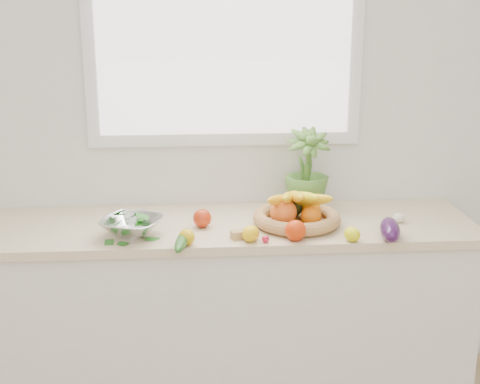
{
  "coord_description": "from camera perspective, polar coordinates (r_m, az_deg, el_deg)",
  "views": [
    {
      "loc": [
        -0.16,
        -0.93,
        1.89
      ],
      "look_at": [
        0.05,
        1.93,
        1.05
      ],
      "focal_mm": 50.0,
      "sensor_mm": 36.0,
      "label": 1
    }
  ],
  "objects": [
    {
      "name": "eggplant",
      "position": [
        2.89,
        12.67,
        -3.15
      ],
      "size": [
        0.12,
        0.23,
        0.09
      ],
      "primitive_type": "ellipsoid",
      "rotation": [
        0.0,
        0.0,
        -0.18
      ],
      "color": "#33103E",
      "rests_on": "countertop"
    },
    {
      "name": "garlic_a",
      "position": [
        2.94,
        2.38,
        -2.89
      ],
      "size": [
        0.07,
        0.07,
        0.05
      ],
      "primitive_type": "ellipsoid",
      "rotation": [
        0.0,
        0.0,
        0.24
      ],
      "color": "silver",
      "rests_on": "countertop"
    },
    {
      "name": "countertop",
      "position": [
        3.05,
        -0.97,
        -2.98
      ],
      "size": [
        2.24,
        0.62,
        0.04
      ],
      "primitive_type": "cube",
      "color": "beige",
      "rests_on": "counter_cabinet"
    },
    {
      "name": "orange_loose",
      "position": [
        2.82,
        4.75,
        -3.29
      ],
      "size": [
        0.12,
        0.12,
        0.09
      ],
      "primitive_type": "sphere",
      "rotation": [
        0.0,
        0.0,
        -0.41
      ],
      "color": "red",
      "rests_on": "countertop"
    },
    {
      "name": "garlic_c",
      "position": [
        2.91,
        6.63,
        -3.19
      ],
      "size": [
        0.06,
        0.06,
        0.04
      ],
      "primitive_type": "ellipsoid",
      "rotation": [
        0.0,
        0.0,
        -0.1
      ],
      "color": "silver",
      "rests_on": "countertop"
    },
    {
      "name": "fruit_basket",
      "position": [
        3.01,
        4.81,
        -1.81
      ],
      "size": [
        0.42,
        0.42,
        0.19
      ],
      "color": "#AE8B4D",
      "rests_on": "countertop"
    },
    {
      "name": "ginger",
      "position": [
        2.85,
        0.3,
        -3.59
      ],
      "size": [
        0.12,
        0.07,
        0.03
      ],
      "primitive_type": "cube",
      "rotation": [
        0.0,
        0.0,
        0.3
      ],
      "color": "tan",
      "rests_on": "countertop"
    },
    {
      "name": "window_frame",
      "position": [
        3.17,
        -1.34,
        13.81
      ],
      "size": [
        1.3,
        0.03,
        1.1
      ],
      "primitive_type": "cube",
      "color": "white",
      "rests_on": "back_wall"
    },
    {
      "name": "apple",
      "position": [
        2.98,
        -3.24,
        -2.25
      ],
      "size": [
        0.1,
        0.1,
        0.08
      ],
      "primitive_type": "sphere",
      "rotation": [
        0.0,
        0.0,
        0.2
      ],
      "color": "red",
      "rests_on": "countertop"
    },
    {
      "name": "colander_with_spinach",
      "position": [
        2.89,
        -9.24,
        -2.54
      ],
      "size": [
        0.33,
        0.33,
        0.13
      ],
      "color": "silver",
      "rests_on": "countertop"
    },
    {
      "name": "radish",
      "position": [
        2.8,
        2.2,
        -4.04
      ],
      "size": [
        0.04,
        0.04,
        0.03
      ],
      "primitive_type": "sphere",
      "rotation": [
        0.0,
        0.0,
        0.37
      ],
      "color": "red",
      "rests_on": "countertop"
    },
    {
      "name": "potted_herb",
      "position": [
        3.18,
        5.73,
        1.99
      ],
      "size": [
        0.23,
        0.23,
        0.38
      ],
      "primitive_type": "imported",
      "rotation": [
        0.0,
        0.0,
        0.07
      ],
      "color": "#4C7C2D",
      "rests_on": "countertop"
    },
    {
      "name": "lemon_c",
      "position": [
        2.84,
        9.55,
        -3.59
      ],
      "size": [
        0.09,
        0.1,
        0.06
      ],
      "primitive_type": "ellipsoid",
      "rotation": [
        0.0,
        0.0,
        0.48
      ],
      "color": "yellow",
      "rests_on": "countertop"
    },
    {
      "name": "lemon_a",
      "position": [
        2.78,
        -4.57,
        -3.84
      ],
      "size": [
        0.09,
        0.1,
        0.07
      ],
      "primitive_type": "ellipsoid",
      "rotation": [
        0.0,
        0.0,
        0.32
      ],
      "color": "gold",
      "rests_on": "countertop"
    },
    {
      "name": "cucumber",
      "position": [
        2.77,
        -4.92,
        -4.1
      ],
      "size": [
        0.09,
        0.28,
        0.05
      ],
      "primitive_type": "ellipsoid",
      "rotation": [
        0.0,
        0.0,
        -0.15
      ],
      "color": "#265418",
      "rests_on": "countertop"
    },
    {
      "name": "lemon_b",
      "position": [
        2.8,
        0.91,
        -3.56
      ],
      "size": [
        0.1,
        0.11,
        0.07
      ],
      "primitive_type": "ellipsoid",
      "rotation": [
        0.0,
        0.0,
        -0.48
      ],
      "color": "yellow",
      "rests_on": "countertop"
    },
    {
      "name": "window_pane",
      "position": [
        3.15,
        -1.33,
        13.8
      ],
      "size": [
        1.18,
        0.01,
        0.98
      ],
      "primitive_type": "cube",
      "color": "white",
      "rests_on": "window_frame"
    },
    {
      "name": "back_wall",
      "position": [
        3.22,
        -1.31,
        6.71
      ],
      "size": [
        4.5,
        0.02,
        2.7
      ],
      "primitive_type": "cube",
      "color": "white",
      "rests_on": "ground"
    },
    {
      "name": "garlic_b",
      "position": [
        3.12,
        13.4,
        -2.16
      ],
      "size": [
        0.07,
        0.07,
        0.04
      ],
      "primitive_type": "ellipsoid",
      "rotation": [
        0.0,
        0.0,
        -0.33
      ],
      "color": "silver",
      "rests_on": "countertop"
    },
    {
      "name": "counter_cabinet",
      "position": [
        3.23,
        -0.93,
        -10.54
      ],
      "size": [
        2.2,
        0.58,
        0.86
      ],
      "primitive_type": "cube",
      "color": "silver",
      "rests_on": "ground"
    }
  ]
}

